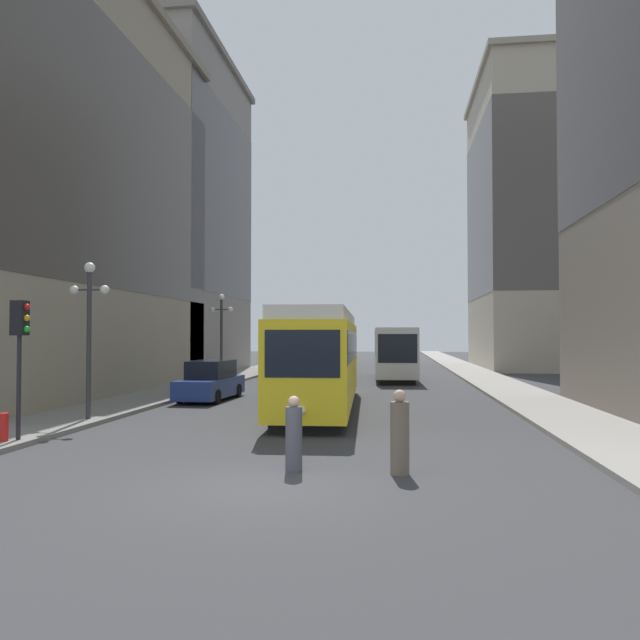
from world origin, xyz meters
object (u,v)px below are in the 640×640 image
(parked_car_left_near, at_px, (282,364))
(traffic_light_near_left, at_px, (20,332))
(lamp_post_left_near, at_px, (89,315))
(lamp_post_left_far, at_px, (221,324))
(streetcar, at_px, (321,357))
(pedestrian_crossing_near, at_px, (294,436))
(fire_hydrant, at_px, (3,427))
(parked_car_left_mid, at_px, (211,382))
(pedestrian_crossing_far, at_px, (400,435))
(transit_bus, at_px, (394,351))

(parked_car_left_near, relative_size, traffic_light_near_left, 1.25)
(parked_car_left_near, relative_size, lamp_post_left_near, 0.88)
(parked_car_left_near, xyz_separation_m, lamp_post_left_far, (-1.90, -9.72, 2.81))
(streetcar, height_order, pedestrian_crossing_near, streetcar)
(fire_hydrant, bearing_deg, pedestrian_crossing_near, -13.12)
(parked_car_left_mid, xyz_separation_m, lamp_post_left_near, (-1.90, -7.64, 2.81))
(traffic_light_near_left, relative_size, lamp_post_left_near, 0.71)
(fire_hydrant, bearing_deg, parked_car_left_near, 86.28)
(lamp_post_left_near, distance_m, fire_hydrant, 5.42)
(pedestrian_crossing_near, distance_m, pedestrian_crossing_far, 2.31)
(pedestrian_crossing_far, relative_size, traffic_light_near_left, 0.48)
(pedestrian_crossing_near, height_order, pedestrian_crossing_far, pedestrian_crossing_far)
(parked_car_left_mid, relative_size, fire_hydrant, 6.72)
(parked_car_left_mid, bearing_deg, lamp_post_left_near, -101.53)
(streetcar, relative_size, lamp_post_left_near, 2.65)
(transit_bus, height_order, pedestrian_crossing_near, transit_bus)
(parked_car_left_near, xyz_separation_m, pedestrian_crossing_near, (6.24, -31.88, -0.08))
(pedestrian_crossing_far, distance_m, traffic_light_near_left, 10.69)
(pedestrian_crossing_far, distance_m, lamp_post_left_far, 24.69)
(parked_car_left_mid, relative_size, lamp_post_left_near, 0.95)
(parked_car_left_mid, distance_m, pedestrian_crossing_far, 16.40)
(transit_bus, distance_m, lamp_post_left_near, 24.31)
(streetcar, bearing_deg, pedestrian_crossing_near, -88.52)
(transit_bus, xyz_separation_m, traffic_light_near_left, (-10.07, -26.11, 1.11))
(parked_car_left_near, height_order, traffic_light_near_left, traffic_light_near_left)
(transit_bus, distance_m, lamp_post_left_far, 12.09)
(lamp_post_left_near, height_order, lamp_post_left_far, lamp_post_left_near)
(parked_car_left_near, height_order, lamp_post_left_near, lamp_post_left_near)
(parked_car_left_near, bearing_deg, lamp_post_left_far, -101.40)
(pedestrian_crossing_far, bearing_deg, parked_car_left_mid, 115.34)
(lamp_post_left_far, xyz_separation_m, fire_hydrant, (-0.05, -20.26, -3.13))
(parked_car_left_mid, relative_size, lamp_post_left_far, 0.95)
(transit_bus, relative_size, pedestrian_crossing_far, 6.17)
(pedestrian_crossing_near, xyz_separation_m, fire_hydrant, (-8.19, 1.91, -0.24))
(pedestrian_crossing_far, height_order, lamp_post_left_near, lamp_post_left_near)
(streetcar, xyz_separation_m, parked_car_left_near, (-5.47, 20.68, -1.26))
(pedestrian_crossing_near, relative_size, lamp_post_left_far, 0.31)
(pedestrian_crossing_far, bearing_deg, lamp_post_left_far, 109.16)
(streetcar, bearing_deg, transit_bus, 77.86)
(parked_car_left_near, bearing_deg, pedestrian_crossing_near, -79.27)
(traffic_light_near_left, xyz_separation_m, lamp_post_left_near, (-0.22, 4.15, 0.60))
(lamp_post_left_near, height_order, fire_hydrant, lamp_post_left_near)
(lamp_post_left_near, relative_size, fire_hydrant, 7.10)
(streetcar, distance_m, lamp_post_left_far, 13.30)
(streetcar, relative_size, fire_hydrant, 18.79)
(streetcar, relative_size, traffic_light_near_left, 3.73)
(transit_bus, height_order, lamp_post_left_near, lamp_post_left_near)
(lamp_post_left_near, distance_m, lamp_post_left_far, 15.84)
(parked_car_left_mid, distance_m, traffic_light_near_left, 12.12)
(parked_car_left_near, relative_size, pedestrian_crossing_near, 2.85)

